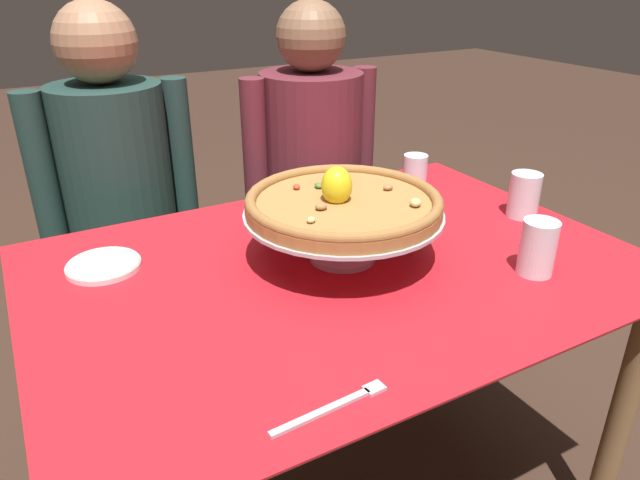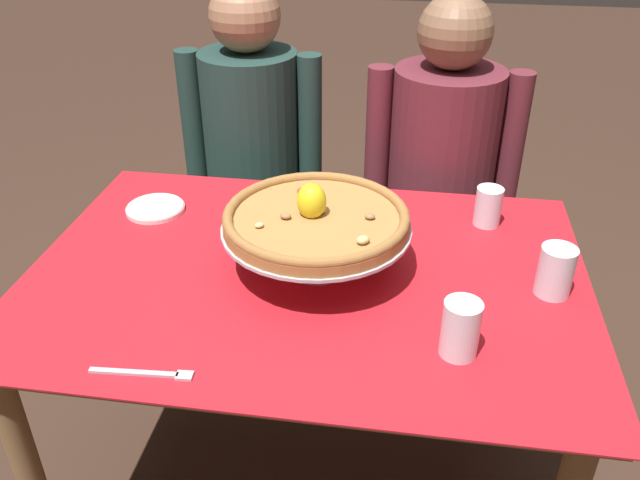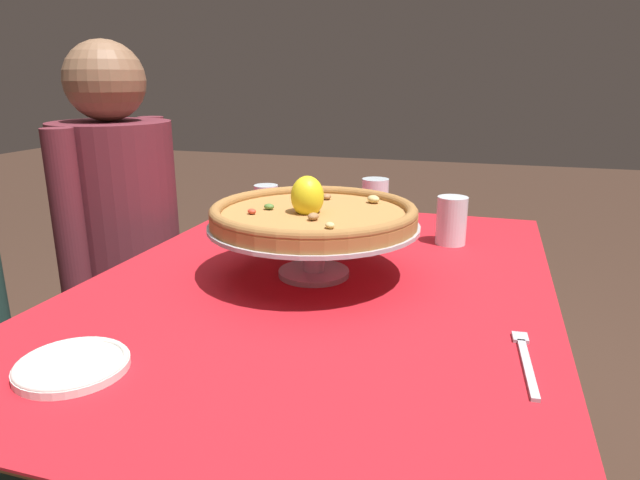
# 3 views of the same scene
# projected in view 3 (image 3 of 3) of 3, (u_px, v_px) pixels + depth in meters

# --- Properties ---
(dining_table) EXTENTS (1.31, 0.92, 0.76)m
(dining_table) POSITION_uv_depth(u_px,v_px,m) (320.00, 326.00, 1.19)
(dining_table) COLOR olive
(dining_table) RESTS_ON ground
(pizza_stand) EXTENTS (0.44, 0.44, 0.11)m
(pizza_stand) POSITION_uv_depth(u_px,v_px,m) (314.00, 234.00, 1.15)
(pizza_stand) COLOR #B7B7C1
(pizza_stand) RESTS_ON dining_table
(pizza) EXTENTS (0.43, 0.43, 0.10)m
(pizza) POSITION_uv_depth(u_px,v_px,m) (313.00, 213.00, 1.14)
(pizza) COLOR #AD753D
(pizza) RESTS_ON pizza_stand
(water_glass_front_right) EXTENTS (0.08, 0.08, 0.12)m
(water_glass_front_right) POSITION_uv_depth(u_px,v_px,m) (451.00, 224.00, 1.39)
(water_glass_front_right) COLOR white
(water_glass_front_right) RESTS_ON dining_table
(water_glass_side_right) EXTENTS (0.08, 0.08, 0.12)m
(water_glass_side_right) POSITION_uv_depth(u_px,v_px,m) (374.00, 201.00, 1.65)
(water_glass_side_right) COLOR silver
(water_glass_side_right) RESTS_ON dining_table
(water_glass_back_right) EXTENTS (0.07, 0.07, 0.10)m
(water_glass_back_right) POSITION_uv_depth(u_px,v_px,m) (266.00, 205.00, 1.62)
(water_glass_back_right) COLOR silver
(water_glass_back_right) RESTS_ON dining_table
(side_plate) EXTENTS (0.16, 0.16, 0.02)m
(side_plate) POSITION_uv_depth(u_px,v_px,m) (72.00, 365.00, 0.80)
(side_plate) COLOR white
(side_plate) RESTS_ON dining_table
(dinner_fork) EXTENTS (0.20, 0.03, 0.01)m
(dinner_fork) POSITION_uv_depth(u_px,v_px,m) (526.00, 359.00, 0.82)
(dinner_fork) COLOR #B7B7C1
(dinner_fork) RESTS_ON dining_table
(diner_right) EXTENTS (0.50, 0.35, 1.26)m
(diner_right) POSITION_uv_depth(u_px,v_px,m) (124.00, 263.00, 1.69)
(diner_right) COLOR maroon
(diner_right) RESTS_ON ground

